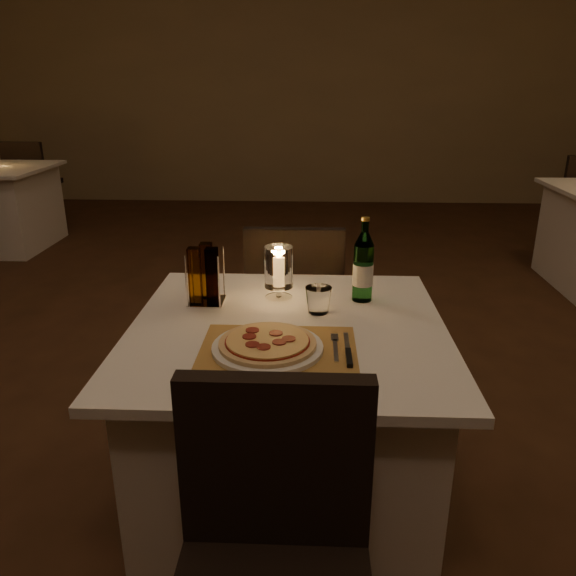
{
  "coord_description": "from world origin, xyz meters",
  "views": [
    {
      "loc": [
        0.03,
        -2.19,
        1.47
      ],
      "look_at": [
        -0.04,
        -0.55,
        0.86
      ],
      "focal_mm": 35.0,
      "sensor_mm": 36.0,
      "label": 1
    }
  ],
  "objects_px": {
    "chair_far": "(295,299)",
    "water_bottle": "(363,268)",
    "tumbler": "(318,300)",
    "plate": "(268,348)",
    "pizza": "(267,342)",
    "hurricane_candle": "(279,269)",
    "chair_near": "(273,548)",
    "main_table": "(288,424)"
  },
  "relations": [
    {
      "from": "main_table",
      "to": "pizza",
      "type": "height_order",
      "value": "pizza"
    },
    {
      "from": "main_table",
      "to": "chair_near",
      "type": "relative_size",
      "value": 1.11
    },
    {
      "from": "plate",
      "to": "tumbler",
      "type": "height_order",
      "value": "tumbler"
    },
    {
      "from": "plate",
      "to": "hurricane_candle",
      "type": "xyz_separation_m",
      "value": [
        0.01,
        0.41,
        0.1
      ]
    },
    {
      "from": "plate",
      "to": "pizza",
      "type": "xyz_separation_m",
      "value": [
        -0.0,
        0.0,
        0.02
      ]
    },
    {
      "from": "chair_near",
      "to": "pizza",
      "type": "bearing_deg",
      "value": 95.36
    },
    {
      "from": "pizza",
      "to": "hurricane_candle",
      "type": "bearing_deg",
      "value": 88.81
    },
    {
      "from": "pizza",
      "to": "tumbler",
      "type": "xyz_separation_m",
      "value": [
        0.15,
        0.29,
        0.02
      ]
    },
    {
      "from": "plate",
      "to": "water_bottle",
      "type": "relative_size",
      "value": 1.07
    },
    {
      "from": "chair_far",
      "to": "water_bottle",
      "type": "distance_m",
      "value": 0.62
    },
    {
      "from": "tumbler",
      "to": "water_bottle",
      "type": "distance_m",
      "value": 0.21
    },
    {
      "from": "pizza",
      "to": "hurricane_candle",
      "type": "relative_size",
      "value": 1.45
    },
    {
      "from": "chair_far",
      "to": "plate",
      "type": "xyz_separation_m",
      "value": [
        -0.05,
        -0.89,
        0.2
      ]
    },
    {
      "from": "chair_far",
      "to": "water_bottle",
      "type": "xyz_separation_m",
      "value": [
        0.25,
        -0.48,
        0.31
      ]
    },
    {
      "from": "tumbler",
      "to": "water_bottle",
      "type": "xyz_separation_m",
      "value": [
        0.15,
        0.12,
        0.08
      ]
    },
    {
      "from": "chair_far",
      "to": "plate",
      "type": "distance_m",
      "value": 0.92
    },
    {
      "from": "chair_near",
      "to": "plate",
      "type": "relative_size",
      "value": 2.81
    },
    {
      "from": "chair_near",
      "to": "tumbler",
      "type": "xyz_separation_m",
      "value": [
        0.1,
        0.83,
        0.24
      ]
    },
    {
      "from": "water_bottle",
      "to": "hurricane_candle",
      "type": "distance_m",
      "value": 0.29
    },
    {
      "from": "plate",
      "to": "water_bottle",
      "type": "bearing_deg",
      "value": 53.93
    },
    {
      "from": "pizza",
      "to": "plate",
      "type": "bearing_deg",
      "value": -4.29
    },
    {
      "from": "water_bottle",
      "to": "hurricane_candle",
      "type": "relative_size",
      "value": 1.54
    },
    {
      "from": "plate",
      "to": "pizza",
      "type": "bearing_deg",
      "value": 175.71
    },
    {
      "from": "main_table",
      "to": "tumbler",
      "type": "bearing_deg",
      "value": 49.1
    },
    {
      "from": "plate",
      "to": "hurricane_candle",
      "type": "bearing_deg",
      "value": 88.83
    },
    {
      "from": "main_table",
      "to": "water_bottle",
      "type": "distance_m",
      "value": 0.6
    },
    {
      "from": "chair_near",
      "to": "pizza",
      "type": "xyz_separation_m",
      "value": [
        -0.05,
        0.53,
        0.22
      ]
    },
    {
      "from": "plate",
      "to": "water_bottle",
      "type": "xyz_separation_m",
      "value": [
        0.3,
        0.41,
        0.11
      ]
    },
    {
      "from": "chair_far",
      "to": "tumbler",
      "type": "relative_size",
      "value": 10.1
    },
    {
      "from": "chair_near",
      "to": "chair_far",
      "type": "height_order",
      "value": "same"
    },
    {
      "from": "water_bottle",
      "to": "hurricane_candle",
      "type": "bearing_deg",
      "value": -178.66
    },
    {
      "from": "main_table",
      "to": "plate",
      "type": "distance_m",
      "value": 0.42
    },
    {
      "from": "plate",
      "to": "water_bottle",
      "type": "height_order",
      "value": "water_bottle"
    },
    {
      "from": "chair_near",
      "to": "chair_far",
      "type": "distance_m",
      "value": 1.43
    },
    {
      "from": "main_table",
      "to": "chair_far",
      "type": "height_order",
      "value": "chair_far"
    },
    {
      "from": "plate",
      "to": "water_bottle",
      "type": "distance_m",
      "value": 0.52
    },
    {
      "from": "tumbler",
      "to": "hurricane_candle",
      "type": "xyz_separation_m",
      "value": [
        -0.14,
        0.12,
        0.07
      ]
    },
    {
      "from": "tumbler",
      "to": "hurricane_candle",
      "type": "height_order",
      "value": "hurricane_candle"
    },
    {
      "from": "water_bottle",
      "to": "hurricane_candle",
      "type": "height_order",
      "value": "water_bottle"
    },
    {
      "from": "plate",
      "to": "tumbler",
      "type": "xyz_separation_m",
      "value": [
        0.15,
        0.29,
        0.03
      ]
    },
    {
      "from": "pizza",
      "to": "hurricane_candle",
      "type": "xyz_separation_m",
      "value": [
        0.01,
        0.41,
        0.09
      ]
    },
    {
      "from": "water_bottle",
      "to": "tumbler",
      "type": "bearing_deg",
      "value": -141.7
    }
  ]
}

